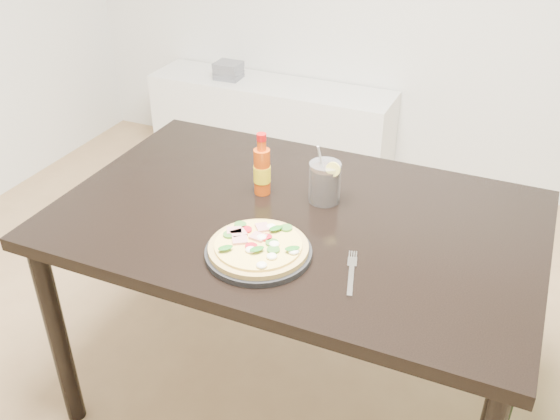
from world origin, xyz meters
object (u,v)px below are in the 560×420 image
at_px(media_console, 271,125).
at_px(pizza, 258,246).
at_px(cola_cup, 325,183).
at_px(dining_table, 296,237).
at_px(hot_sauce_bottle, 262,170).
at_px(plate, 258,253).
at_px(fork, 351,271).

bearing_deg(media_console, pizza, -66.33).
bearing_deg(cola_cup, pizza, -100.10).
relative_size(dining_table, media_console, 1.00).
xyz_separation_m(hot_sauce_bottle, cola_cup, (0.19, 0.03, -0.02)).
distance_m(plate, cola_cup, 0.35).
height_order(pizza, fork, pizza).
bearing_deg(cola_cup, media_console, 120.06).
height_order(fork, media_console, fork).
height_order(plate, media_console, plate).
bearing_deg(hot_sauce_bottle, dining_table, -26.56).
xyz_separation_m(hot_sauce_bottle, media_console, (-0.66, 1.51, -0.58)).
distance_m(cola_cup, fork, 0.37).
distance_m(pizza, cola_cup, 0.34).
height_order(pizza, media_console, pizza).
xyz_separation_m(pizza, media_console, (-0.79, 1.81, -0.53)).
relative_size(cola_cup, fork, 0.99).
xyz_separation_m(plate, fork, (0.25, 0.03, -0.01)).
relative_size(plate, fork, 1.53).
distance_m(dining_table, cola_cup, 0.18).
xyz_separation_m(fork, media_console, (-1.04, 1.79, -0.50)).
bearing_deg(dining_table, pizza, -93.27).
bearing_deg(dining_table, plate, -93.15).
bearing_deg(fork, cola_cup, 106.10).
height_order(plate, cola_cup, cola_cup).
relative_size(pizza, fork, 1.42).
distance_m(pizza, fork, 0.25).
bearing_deg(media_console, cola_cup, -59.94).
xyz_separation_m(plate, pizza, (-0.00, 0.00, 0.02)).
relative_size(hot_sauce_bottle, media_console, 0.14).
bearing_deg(hot_sauce_bottle, cola_cup, 9.89).
relative_size(pizza, hot_sauce_bottle, 1.33).
height_order(plate, fork, plate).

